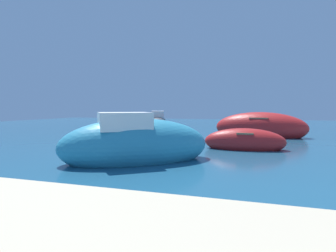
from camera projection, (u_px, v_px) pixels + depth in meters
The scene contains 5 objects.
moored_boat_0 at pixel (244, 142), 12.68m from camera, with size 3.83×1.59×1.29m.
moored_boat_2 at pixel (138, 133), 17.17m from camera, with size 3.35×2.15×1.63m.
moored_boat_3 at pixel (260, 128), 18.33m from camera, with size 6.39×3.28×2.17m.
moored_boat_8 at pixel (135, 144), 9.77m from camera, with size 5.84×5.05×2.27m.
moored_boat_9 at pixel (158, 125), 21.71m from camera, with size 3.06×4.75×2.08m.
Camera 1 is at (-5.97, -6.27, 1.98)m, focal length 28.30 mm.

